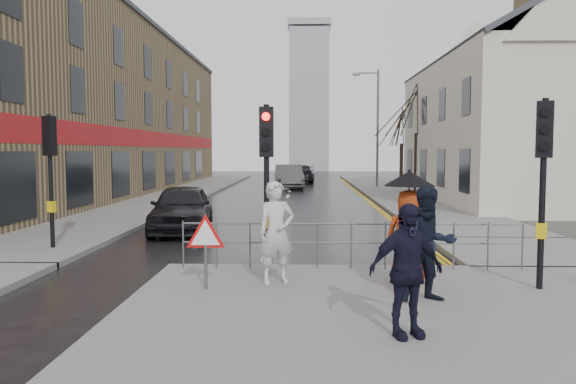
# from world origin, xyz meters

# --- Properties ---
(ground) EXTENTS (120.00, 120.00, 0.00)m
(ground) POSITION_xyz_m (0.00, 0.00, 0.00)
(ground) COLOR black
(ground) RESTS_ON ground
(near_pavement) EXTENTS (10.00, 9.00, 0.14)m
(near_pavement) POSITION_xyz_m (3.00, -3.50, 0.07)
(near_pavement) COLOR #605E5B
(near_pavement) RESTS_ON ground
(left_pavement) EXTENTS (4.00, 44.00, 0.14)m
(left_pavement) POSITION_xyz_m (-6.50, 23.00, 0.07)
(left_pavement) COLOR #605E5B
(left_pavement) RESTS_ON ground
(right_pavement) EXTENTS (4.00, 40.00, 0.14)m
(right_pavement) POSITION_xyz_m (6.50, 25.00, 0.07)
(right_pavement) COLOR #605E5B
(right_pavement) RESTS_ON ground
(pavement_bridge_right) EXTENTS (4.00, 4.20, 0.14)m
(pavement_bridge_right) POSITION_xyz_m (6.50, 3.00, 0.07)
(pavement_bridge_right) COLOR #605E5B
(pavement_bridge_right) RESTS_ON ground
(building_left_terrace) EXTENTS (8.00, 42.00, 10.00)m
(building_left_terrace) POSITION_xyz_m (-12.00, 22.00, 5.00)
(building_left_terrace) COLOR #7A6446
(building_left_terrace) RESTS_ON ground
(building_right_cream) EXTENTS (9.00, 16.40, 10.10)m
(building_right_cream) POSITION_xyz_m (12.00, 18.00, 4.78)
(building_right_cream) COLOR beige
(building_right_cream) RESTS_ON ground
(church_tower) EXTENTS (5.00, 5.00, 18.00)m
(church_tower) POSITION_xyz_m (1.50, 62.00, 9.00)
(church_tower) COLOR #999CA2
(church_tower) RESTS_ON ground
(traffic_signal_near_left) EXTENTS (0.28, 0.27, 3.40)m
(traffic_signal_near_left) POSITION_xyz_m (0.20, 0.20, 2.46)
(traffic_signal_near_left) COLOR black
(traffic_signal_near_left) RESTS_ON near_pavement
(traffic_signal_near_right) EXTENTS (0.34, 0.33, 3.40)m
(traffic_signal_near_right) POSITION_xyz_m (5.20, -1.00, 2.46)
(traffic_signal_near_right) COLOR black
(traffic_signal_near_right) RESTS_ON near_pavement
(traffic_signal_far_left) EXTENTS (0.34, 0.33, 3.40)m
(traffic_signal_far_left) POSITION_xyz_m (-5.50, 3.00, 2.46)
(traffic_signal_far_left) COLOR black
(traffic_signal_far_left) RESTS_ON left_pavement
(guard_railing_front) EXTENTS (7.14, 0.04, 1.00)m
(guard_railing_front) POSITION_xyz_m (1.95, 0.60, 0.86)
(guard_railing_front) COLOR #595B5E
(guard_railing_front) RESTS_ON near_pavement
(warning_sign) EXTENTS (0.80, 0.07, 1.35)m
(warning_sign) POSITION_xyz_m (-0.80, -1.21, 1.04)
(warning_sign) COLOR #595B5E
(warning_sign) RESTS_ON near_pavement
(street_lamp) EXTENTS (1.83, 0.25, 8.00)m
(street_lamp) POSITION_xyz_m (5.82, 28.00, 4.71)
(street_lamp) COLOR #595B5E
(street_lamp) RESTS_ON right_pavement
(tree_near) EXTENTS (2.40, 2.40, 6.58)m
(tree_near) POSITION_xyz_m (7.50, 22.00, 5.14)
(tree_near) COLOR #31241B
(tree_near) RESTS_ON right_pavement
(tree_far) EXTENTS (2.40, 2.40, 5.64)m
(tree_far) POSITION_xyz_m (8.00, 30.00, 4.42)
(tree_far) COLOR #31241B
(tree_far) RESTS_ON right_pavement
(pedestrian_a) EXTENTS (0.82, 0.68, 1.91)m
(pedestrian_a) POSITION_xyz_m (0.44, -0.71, 1.10)
(pedestrian_a) COLOR beige
(pedestrian_a) RESTS_ON near_pavement
(pedestrian_b) EXTENTS (1.04, 0.87, 1.89)m
(pedestrian_b) POSITION_xyz_m (3.01, -1.91, 1.09)
(pedestrian_b) COLOR black
(pedestrian_b) RESTS_ON near_pavement
(pedestrian_with_umbrella) EXTENTS (0.96, 0.96, 2.10)m
(pedestrian_with_umbrella) POSITION_xyz_m (2.92, -0.60, 1.27)
(pedestrian_with_umbrella) COLOR #A53313
(pedestrian_with_umbrella) RESTS_ON near_pavement
(pedestrian_d) EXTENTS (1.13, 0.73, 1.79)m
(pedestrian_d) POSITION_xyz_m (2.32, -3.70, 1.04)
(pedestrian_d) COLOR black
(pedestrian_d) RESTS_ON near_pavement
(car_parked) EXTENTS (2.29, 4.69, 1.54)m
(car_parked) POSITION_xyz_m (-2.99, 6.79, 0.77)
(car_parked) COLOR black
(car_parked) RESTS_ON ground
(car_mid) EXTENTS (2.25, 5.18, 1.66)m
(car_mid) POSITION_xyz_m (-0.13, 27.59, 0.83)
(car_mid) COLOR #3E4042
(car_mid) RESTS_ON ground
(car_far) EXTENTS (2.19, 5.06, 1.45)m
(car_far) POSITION_xyz_m (0.67, 34.60, 0.73)
(car_far) COLOR black
(car_far) RESTS_ON ground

